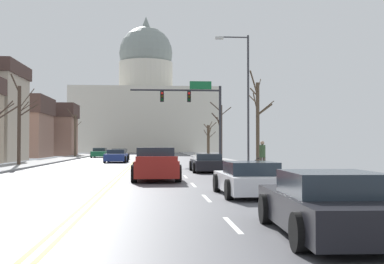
# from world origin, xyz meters

# --- Properties ---
(ground) EXTENTS (20.00, 180.00, 0.20)m
(ground) POSITION_xyz_m (0.00, -0.00, 0.02)
(ground) COLOR #4E4E54
(signal_gantry) EXTENTS (7.91, 0.41, 7.07)m
(signal_gantry) POSITION_xyz_m (5.42, 13.38, 5.16)
(signal_gantry) COLOR #28282D
(signal_gantry) RESTS_ON ground
(street_lamp_right) EXTENTS (2.33, 0.24, 8.98)m
(street_lamp_right) POSITION_xyz_m (7.93, 3.65, 5.39)
(street_lamp_right) COLOR #333338
(street_lamp_right) RESTS_ON ground
(capitol_building) EXTENTS (31.86, 18.40, 30.71)m
(capitol_building) POSITION_xyz_m (0.00, 82.46, 10.29)
(capitol_building) COLOR beige
(capitol_building) RESTS_ON ground
(sedan_near_00) EXTENTS (2.21, 4.68, 1.16)m
(sedan_near_00) POSITION_xyz_m (1.63, 8.43, 0.55)
(sedan_near_00) COLOR navy
(sedan_near_00) RESTS_ON ground
(sedan_near_01) EXTENTS (1.96, 4.66, 1.13)m
(sedan_near_01) POSITION_xyz_m (5.12, 1.30, 0.54)
(sedan_near_01) COLOR black
(sedan_near_01) RESTS_ON ground
(pickup_truck_near_02) EXTENTS (2.33, 5.34, 1.55)m
(pickup_truck_near_02) POSITION_xyz_m (1.91, -5.29, 0.71)
(pickup_truck_near_02) COLOR maroon
(pickup_truck_near_02) RESTS_ON ground
(sedan_near_03) EXTENTS (2.00, 4.29, 1.14)m
(sedan_near_03) POSITION_xyz_m (4.99, -13.00, 0.54)
(sedan_near_03) COLOR silver
(sedan_near_03) RESTS_ON ground
(sedan_near_04) EXTENTS (2.18, 4.64, 1.21)m
(sedan_near_04) POSITION_xyz_m (5.10, -20.29, 0.56)
(sedan_near_04) COLOR black
(sedan_near_04) RESTS_ON ground
(sedan_oncoming_00) EXTENTS (2.17, 4.63, 1.22)m
(sedan_oncoming_00) POSITION_xyz_m (-1.73, 18.28, 0.58)
(sedan_oncoming_00) COLOR navy
(sedan_oncoming_00) RESTS_ON ground
(sedan_oncoming_01) EXTENTS (2.11, 4.35, 1.23)m
(sedan_oncoming_01) POSITION_xyz_m (-2.02, 26.51, 0.58)
(sedan_oncoming_01) COLOR #6B6056
(sedan_oncoming_01) RESTS_ON ground
(sedan_oncoming_02) EXTENTS (2.06, 4.59, 1.25)m
(sedan_oncoming_02) POSITION_xyz_m (-5.21, 36.01, 0.60)
(sedan_oncoming_02) COLOR #1E7247
(sedan_oncoming_02) RESTS_ON ground
(flank_building_01) EXTENTS (11.71, 9.49, 7.98)m
(flank_building_01) POSITION_xyz_m (-17.87, 37.05, 4.06)
(flank_building_01) COLOR #8C6656
(flank_building_01) RESTS_ON ground
(flank_building_02) EXTENTS (14.25, 6.24, 7.83)m
(flank_building_02) POSITION_xyz_m (-16.99, 46.79, 3.98)
(flank_building_02) COLOR #8C6656
(flank_building_02) RESTS_ON ground
(bare_tree_00) EXTENTS (1.97, 2.42, 6.57)m
(bare_tree_00) POSITION_xyz_m (8.98, 4.32, 3.44)
(bare_tree_00) COLOR #4C3D2D
(bare_tree_00) RESTS_ON ground
(bare_tree_02) EXTENTS (2.00, 1.61, 5.92)m
(bare_tree_02) POSITION_xyz_m (8.52, 19.98, 3.08)
(bare_tree_02) COLOR #423328
(bare_tree_02) RESTS_ON ground
(bare_tree_03) EXTENTS (1.86, 1.09, 6.32)m
(bare_tree_03) POSITION_xyz_m (-8.53, 36.91, 3.00)
(bare_tree_03) COLOR brown
(bare_tree_03) RESTS_ON ground
(bare_tree_04) EXTENTS (1.69, 1.99, 4.57)m
(bare_tree_04) POSITION_xyz_m (8.78, 33.34, 2.35)
(bare_tree_04) COLOR #4C3D2D
(bare_tree_04) RESTS_ON ground
(bare_tree_05) EXTENTS (2.48, 1.60, 7.17)m
(bare_tree_05) POSITION_xyz_m (-8.61, 10.07, 3.49)
(bare_tree_05) COLOR #423328
(bare_tree_05) RESTS_ON ground
(pedestrian_00) EXTENTS (0.35, 0.34, 1.76)m
(pedestrian_00) POSITION_xyz_m (7.77, -2.60, 1.12)
(pedestrian_00) COLOR #4C4238
(pedestrian_00) RESTS_ON ground
(bicycle_parked) EXTENTS (0.12, 1.77, 0.85)m
(bicycle_parked) POSITION_xyz_m (7.70, -1.68, 0.49)
(bicycle_parked) COLOR black
(bicycle_parked) RESTS_ON ground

